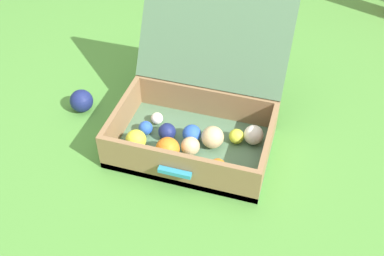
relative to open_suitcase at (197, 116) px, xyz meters
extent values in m
plane|color=#4C8C38|center=(0.03, -0.08, -0.11)|extent=(16.00, 16.00, 0.00)
cube|color=#4C7051|center=(0.00, -0.06, -0.09)|extent=(0.55, 0.36, 0.03)
cube|color=olive|center=(-0.26, -0.06, -0.03)|extent=(0.02, 0.36, 0.14)
cube|color=olive|center=(0.26, -0.06, -0.03)|extent=(0.02, 0.36, 0.14)
cube|color=olive|center=(0.00, -0.23, -0.03)|extent=(0.51, 0.02, 0.14)
cube|color=olive|center=(0.00, 0.11, -0.03)|extent=(0.51, 0.02, 0.14)
cube|color=#4C7051|center=(0.00, 0.21, 0.19)|extent=(0.55, 0.20, 0.32)
cube|color=teal|center=(0.00, -0.25, -0.03)|extent=(0.11, 0.02, 0.02)
sphere|color=white|center=(0.06, -0.19, -0.06)|extent=(0.05, 0.05, 0.05)
sphere|color=white|center=(0.21, 0.01, -0.05)|extent=(0.07, 0.07, 0.07)
sphere|color=orange|center=(0.12, -0.16, -0.05)|extent=(0.06, 0.06, 0.06)
sphere|color=blue|center=(-0.18, -0.05, -0.06)|extent=(0.05, 0.05, 0.05)
sphere|color=#D1B784|center=(0.07, -0.05, -0.04)|extent=(0.08, 0.08, 0.08)
sphere|color=navy|center=(-0.09, -0.06, -0.05)|extent=(0.06, 0.06, 0.06)
sphere|color=#CCDB38|center=(0.15, 0.00, -0.05)|extent=(0.05, 0.05, 0.05)
sphere|color=orange|center=(-0.06, -0.15, -0.04)|extent=(0.08, 0.08, 0.08)
sphere|color=#CCDB38|center=(-0.18, -0.13, -0.04)|extent=(0.07, 0.07, 0.07)
sphere|color=blue|center=(0.00, -0.04, -0.05)|extent=(0.07, 0.07, 0.07)
sphere|color=white|center=(-0.16, 0.01, -0.06)|extent=(0.04, 0.04, 0.04)
sphere|color=#D1B784|center=(0.01, -0.10, -0.05)|extent=(0.07, 0.07, 0.07)
sphere|color=navy|center=(-0.47, 0.02, -0.06)|extent=(0.09, 0.09, 0.09)
camera|label=1|loc=(0.33, -1.16, 1.08)|focal=42.98mm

